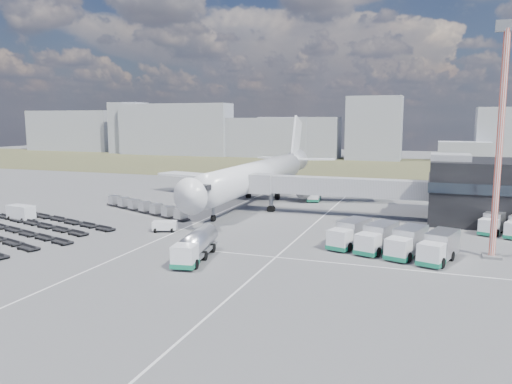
% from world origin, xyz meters
% --- Properties ---
extents(ground, '(420.00, 420.00, 0.00)m').
position_xyz_m(ground, '(0.00, 0.00, 0.00)').
color(ground, '#565659').
rests_on(ground, ground).
extents(grass_strip, '(420.00, 90.00, 0.01)m').
position_xyz_m(grass_strip, '(0.00, 110.00, 0.01)').
color(grass_strip, brown).
rests_on(grass_strip, ground).
extents(lane_markings, '(47.12, 110.00, 0.01)m').
position_xyz_m(lane_markings, '(9.77, 3.00, 0.01)').
color(lane_markings, silver).
rests_on(lane_markings, ground).
extents(jet_bridge, '(30.30, 3.80, 7.05)m').
position_xyz_m(jet_bridge, '(15.90, 20.42, 5.05)').
color(jet_bridge, '#939399').
rests_on(jet_bridge, ground).
extents(airliner, '(51.59, 64.53, 17.62)m').
position_xyz_m(airliner, '(0.00, 32.38, 5.29)').
color(airliner, white).
rests_on(airliner, ground).
extents(skyline, '(318.59, 24.68, 25.69)m').
position_xyz_m(skyline, '(-7.66, 147.36, 10.85)').
color(skyline, '#989BA6').
rests_on(skyline, ground).
extents(fuel_tanker, '(4.21, 10.75, 3.38)m').
position_xyz_m(fuel_tanker, '(7.28, -12.06, 1.69)').
color(fuel_tanker, white).
rests_on(fuel_tanker, ground).
extents(pushback_tug, '(3.98, 3.12, 1.55)m').
position_xyz_m(pushback_tug, '(-3.70, -0.20, 0.78)').
color(pushback_tug, white).
rests_on(pushback_tug, ground).
extents(utility_van, '(5.06, 2.94, 2.51)m').
position_xyz_m(utility_van, '(-30.21, -0.82, 1.25)').
color(utility_van, white).
rests_on(utility_van, ground).
extents(catering_truck, '(3.06, 5.99, 2.63)m').
position_xyz_m(catering_truck, '(10.86, 34.77, 1.35)').
color(catering_truck, white).
rests_on(catering_truck, ground).
extents(service_trucks_near, '(15.90, 11.76, 3.16)m').
position_xyz_m(service_trucks_near, '(28.98, -1.54, 1.71)').
color(service_trucks_near, white).
rests_on(service_trucks_near, ground).
extents(uld_row, '(21.99, 11.03, 1.81)m').
position_xyz_m(uld_row, '(-14.61, 11.82, 1.08)').
color(uld_row, black).
rests_on(uld_row, ground).
extents(floodlight_mast, '(2.60, 2.13, 27.64)m').
position_xyz_m(floodlight_mast, '(40.57, 0.60, 13.85)').
color(floodlight_mast, red).
rests_on(floodlight_mast, ground).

